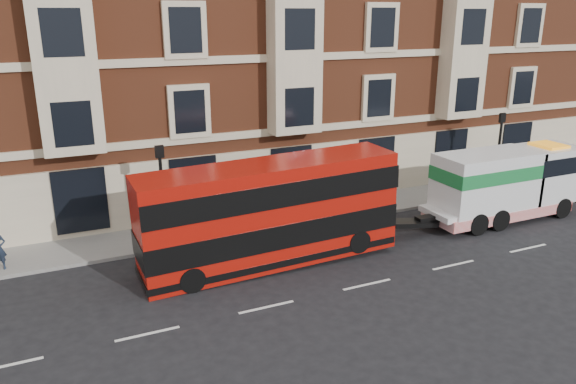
# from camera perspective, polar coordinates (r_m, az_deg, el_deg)

# --- Properties ---
(ground) EXTENTS (120.00, 120.00, 0.00)m
(ground) POSITION_cam_1_polar(r_m,az_deg,el_deg) (21.09, 8.03, -9.30)
(ground) COLOR black
(ground) RESTS_ON ground
(sidewalk) EXTENTS (90.00, 3.00, 0.15)m
(sidewalk) POSITION_cam_1_polar(r_m,az_deg,el_deg) (27.11, -0.43, -2.62)
(sidewalk) COLOR slate
(sidewalk) RESTS_ON ground
(victorian_terrace) EXTENTS (45.00, 12.00, 20.40)m
(victorian_terrace) POSITION_cam_1_polar(r_m,az_deg,el_deg) (32.55, -5.31, 18.68)
(victorian_terrace) COLOR brown
(victorian_terrace) RESTS_ON ground
(lamp_post_west) EXTENTS (0.35, 0.15, 4.35)m
(lamp_post_west) POSITION_cam_1_polar(r_m,az_deg,el_deg) (23.36, -12.67, 0.27)
(lamp_post_west) COLOR black
(lamp_post_west) RESTS_ON sidewalk
(lamp_post_east) EXTENTS (0.35, 0.15, 4.35)m
(lamp_post_east) POSITION_cam_1_polar(r_m,az_deg,el_deg) (32.03, 20.64, 4.30)
(lamp_post_east) COLOR black
(lamp_post_east) RESTS_ON sidewalk
(double_decker_bus) EXTENTS (10.19, 2.34, 4.12)m
(double_decker_bus) POSITION_cam_1_polar(r_m,az_deg,el_deg) (21.69, -1.87, -2.03)
(double_decker_bus) COLOR #A51109
(double_decker_bus) RESTS_ON ground
(tow_truck) EXTENTS (8.16, 2.41, 3.40)m
(tow_truck) POSITION_cam_1_polar(r_m,az_deg,el_deg) (28.46, 21.14, 0.81)
(tow_truck) COLOR silver
(tow_truck) RESTS_ON ground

